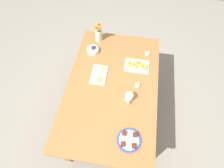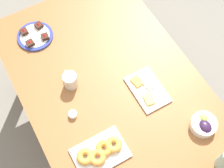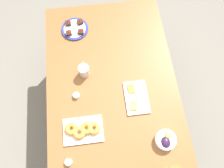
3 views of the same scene
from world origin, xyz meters
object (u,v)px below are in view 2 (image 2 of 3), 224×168
jam_cup_honey (73,114)px  cheese_platter (147,89)px  dining_table (112,94)px  dessert_plate (35,36)px  coffee_mug (70,80)px  croissant_platter (100,152)px  grape_bowl (204,125)px

jam_cup_honey → cheese_platter: bearing=-98.7°
dining_table → dessert_plate: size_ratio=7.05×
coffee_mug → croissant_platter: coffee_mug is taller
grape_bowl → dessert_plate: 1.15m
coffee_mug → jam_cup_honey: size_ratio=2.43×
dining_table → croissant_platter: 0.41m
cheese_platter → croissant_platter: (-0.20, 0.41, 0.01)m
grape_bowl → jam_cup_honey: bearing=55.6°
dining_table → coffee_mug: bearing=56.2°
grape_bowl → jam_cup_honey: 0.71m
jam_cup_honey → dessert_plate: bearing=-2.3°
grape_bowl → croissant_platter: 0.57m
grape_bowl → jam_cup_honey: size_ratio=2.97×
coffee_mug → grape_bowl: coffee_mug is taller
dining_table → jam_cup_honey: jam_cup_honey is taller
coffee_mug → cheese_platter: bearing=-124.2°
coffee_mug → grape_bowl: bearing=-138.7°
dining_table → dessert_plate: (0.55, 0.25, 0.10)m
cheese_platter → dessert_plate: 0.79m
cheese_platter → jam_cup_honey: same height
dining_table → croissant_platter: bearing=141.9°
jam_cup_honey → dessert_plate: size_ratio=0.21×
dining_table → grape_bowl: bearing=-145.2°
dining_table → dessert_plate: dessert_plate is taller
jam_cup_honey → dessert_plate: dessert_plate is taller
cheese_platter → dessert_plate: (0.67, 0.42, 0.00)m
dining_table → jam_cup_honey: size_ratio=33.33×
croissant_platter → coffee_mug: bearing=-5.7°
cheese_platter → croissant_platter: croissant_platter is taller
coffee_mug → dessert_plate: bearing=7.0°
dining_table → croissant_platter: (-0.31, 0.24, 0.11)m
coffee_mug → croissant_platter: 0.45m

